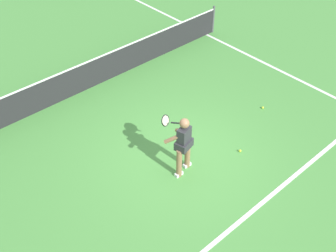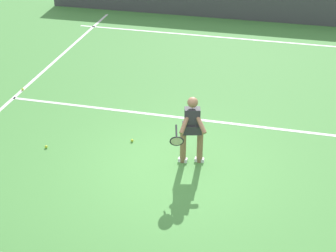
{
  "view_description": "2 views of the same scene",
  "coord_description": "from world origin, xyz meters",
  "px_view_note": "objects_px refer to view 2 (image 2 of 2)",
  "views": [
    {
      "loc": [
        -5.16,
        -5.2,
        7.16
      ],
      "look_at": [
        -0.06,
        0.46,
        0.76
      ],
      "focal_mm": 45.02,
      "sensor_mm": 36.0,
      "label": 1
    },
    {
      "loc": [
        -1.98,
        8.76,
        6.19
      ],
      "look_at": [
        0.14,
        0.06,
        1.04
      ],
      "focal_mm": 54.67,
      "sensor_mm": 36.0,
      "label": 2
    }
  ],
  "objects_px": {
    "tennis_ball_mid": "(46,147)",
    "tennis_ball_far": "(23,89)",
    "tennis_ball_near": "(132,140)",
    "tennis_player": "(192,128)"
  },
  "relations": [
    {
      "from": "tennis_player",
      "to": "tennis_ball_mid",
      "type": "height_order",
      "value": "tennis_player"
    },
    {
      "from": "tennis_ball_near",
      "to": "tennis_ball_mid",
      "type": "distance_m",
      "value": 1.94
    },
    {
      "from": "tennis_ball_mid",
      "to": "tennis_ball_far",
      "type": "xyz_separation_m",
      "value": [
        1.94,
        -2.59,
        0.0
      ]
    },
    {
      "from": "tennis_ball_near",
      "to": "tennis_player",
      "type": "bearing_deg",
      "value": 161.03
    },
    {
      "from": "tennis_player",
      "to": "tennis_ball_near",
      "type": "distance_m",
      "value": 1.77
    },
    {
      "from": "tennis_player",
      "to": "tennis_ball_mid",
      "type": "xyz_separation_m",
      "value": [
        3.29,
        0.21,
        -0.81
      ]
    },
    {
      "from": "tennis_ball_mid",
      "to": "tennis_ball_far",
      "type": "relative_size",
      "value": 1.0
    },
    {
      "from": "tennis_player",
      "to": "tennis_ball_far",
      "type": "height_order",
      "value": "tennis_player"
    },
    {
      "from": "tennis_ball_far",
      "to": "tennis_ball_mid",
      "type": "bearing_deg",
      "value": 126.74
    },
    {
      "from": "tennis_ball_mid",
      "to": "tennis_ball_far",
      "type": "distance_m",
      "value": 3.24
    }
  ]
}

